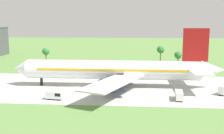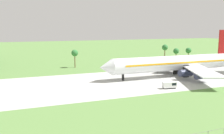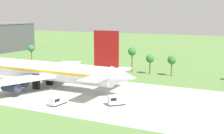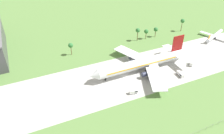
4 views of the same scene
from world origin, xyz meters
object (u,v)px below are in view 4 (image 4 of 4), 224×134
jet_airliner (143,63)px  regional_aircraft (215,36)px  baggage_tug (180,74)px  fuel_truck (134,92)px  catering_van (191,63)px

jet_airliner → regional_aircraft: size_ratio=2.72×
jet_airliner → regional_aircraft: (80.41, 16.10, -3.30)m
baggage_tug → fuel_truck: size_ratio=1.18×
regional_aircraft → baggage_tug: 69.09m
jet_airliner → catering_van: 35.36m
fuel_truck → catering_van: size_ratio=1.03×
jet_airliner → fuel_truck: jet_airliner is taller
jet_airliner → fuel_truck: 25.28m
baggage_tug → catering_van: bearing=25.2°
regional_aircraft → catering_van: bearing=-152.0°
fuel_truck → regional_aircraft: bearing=19.4°
baggage_tug → catering_van: 16.61m
regional_aircraft → catering_van: regional_aircraft is taller
regional_aircraft → baggage_tug: (-61.38, -31.69, -1.20)m
catering_van → fuel_truck: bearing=-169.2°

